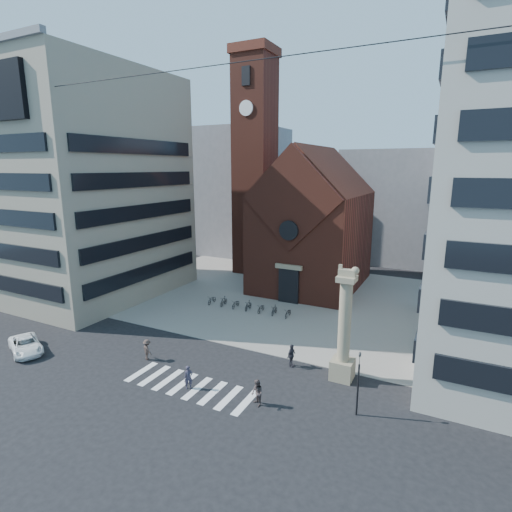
# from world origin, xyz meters

# --- Properties ---
(ground) EXTENTS (120.00, 120.00, 0.00)m
(ground) POSITION_xyz_m (0.00, 0.00, 0.00)
(ground) COLOR black
(ground) RESTS_ON ground
(piazza) EXTENTS (46.00, 30.00, 0.05)m
(piazza) POSITION_xyz_m (0.00, 19.00, 0.03)
(piazza) COLOR gray
(piazza) RESTS_ON ground
(zebra_crossing) EXTENTS (10.20, 3.20, 0.01)m
(zebra_crossing) POSITION_xyz_m (0.55, -3.00, 0.01)
(zebra_crossing) COLOR white
(zebra_crossing) RESTS_ON ground
(church) EXTENTS (12.00, 16.65, 18.00)m
(church) POSITION_xyz_m (0.00, 25.04, 7.98)
(church) COLOR maroon
(church) RESTS_ON ground
(campanile) EXTENTS (5.50, 5.50, 31.20)m
(campanile) POSITION_xyz_m (-10.00, 28.00, 15.74)
(campanile) COLOR maroon
(campanile) RESTS_ON ground
(building_left) EXTENTS (18.00, 20.00, 26.00)m
(building_left) POSITION_xyz_m (-24.00, 10.00, 13.00)
(building_left) COLOR gray
(building_left) RESTS_ON ground
(bg_block_left) EXTENTS (16.00, 14.00, 22.00)m
(bg_block_left) POSITION_xyz_m (-20.00, 40.00, 11.00)
(bg_block_left) COLOR gray
(bg_block_left) RESTS_ON ground
(bg_block_mid) EXTENTS (14.00, 12.00, 18.00)m
(bg_block_mid) POSITION_xyz_m (6.00, 45.00, 9.00)
(bg_block_mid) COLOR gray
(bg_block_mid) RESTS_ON ground
(bg_block_right) EXTENTS (16.00, 14.00, 24.00)m
(bg_block_right) POSITION_xyz_m (22.00, 42.00, 12.00)
(bg_block_right) COLOR gray
(bg_block_right) RESTS_ON ground
(lion_column) EXTENTS (1.63, 1.60, 8.68)m
(lion_column) POSITION_xyz_m (10.01, 3.00, 3.46)
(lion_column) COLOR tan
(lion_column) RESTS_ON ground
(traffic_light) EXTENTS (0.13, 0.16, 4.30)m
(traffic_light) POSITION_xyz_m (12.00, -1.00, 2.29)
(traffic_light) COLOR black
(traffic_light) RESTS_ON ground
(white_car) EXTENTS (5.12, 3.91, 1.29)m
(white_car) POSITION_xyz_m (-15.03, -4.88, 0.65)
(white_car) COLOR white
(white_car) RESTS_ON ground
(pedestrian_0) EXTENTS (0.73, 0.72, 1.70)m
(pedestrian_0) POSITION_xyz_m (0.66, -3.26, 0.85)
(pedestrian_0) COLOR #2F2C3D
(pedestrian_0) RESTS_ON ground
(pedestrian_1) EXTENTS (1.11, 1.08, 1.81)m
(pedestrian_1) POSITION_xyz_m (5.93, -2.92, 0.90)
(pedestrian_1) COLOR #4E403E
(pedestrian_1) RESTS_ON ground
(pedestrian_2) EXTENTS (0.60, 1.14, 1.85)m
(pedestrian_2) POSITION_xyz_m (5.95, 3.00, 0.92)
(pedestrian_2) COLOR #282830
(pedestrian_2) RESTS_ON ground
(pedestrian_3) EXTENTS (1.27, 0.99, 1.72)m
(pedestrian_3) POSITION_xyz_m (-4.94, -1.22, 0.86)
(pedestrian_3) COLOR #41312B
(pedestrian_3) RESTS_ON ground
(scooter_0) EXTENTS (0.70, 1.76, 0.91)m
(scooter_0) POSITION_xyz_m (-7.70, 12.60, 0.50)
(scooter_0) COLOR black
(scooter_0) RESTS_ON piazza
(scooter_1) EXTENTS (0.57, 1.70, 1.01)m
(scooter_1) POSITION_xyz_m (-6.13, 12.60, 0.55)
(scooter_1) COLOR black
(scooter_1) RESTS_ON piazza
(scooter_2) EXTENTS (0.70, 1.76, 0.91)m
(scooter_2) POSITION_xyz_m (-4.56, 12.60, 0.50)
(scooter_2) COLOR black
(scooter_2) RESTS_ON piazza
(scooter_3) EXTENTS (0.57, 1.70, 1.01)m
(scooter_3) POSITION_xyz_m (-2.99, 12.60, 0.55)
(scooter_3) COLOR black
(scooter_3) RESTS_ON piazza
(scooter_4) EXTENTS (0.70, 1.76, 0.91)m
(scooter_4) POSITION_xyz_m (-1.42, 12.60, 0.50)
(scooter_4) COLOR black
(scooter_4) RESTS_ON piazza
(scooter_5) EXTENTS (0.57, 1.70, 1.01)m
(scooter_5) POSITION_xyz_m (0.15, 12.60, 0.55)
(scooter_5) COLOR black
(scooter_5) RESTS_ON piazza
(scooter_6) EXTENTS (0.70, 1.76, 0.91)m
(scooter_6) POSITION_xyz_m (1.72, 12.60, 0.50)
(scooter_6) COLOR black
(scooter_6) RESTS_ON piazza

